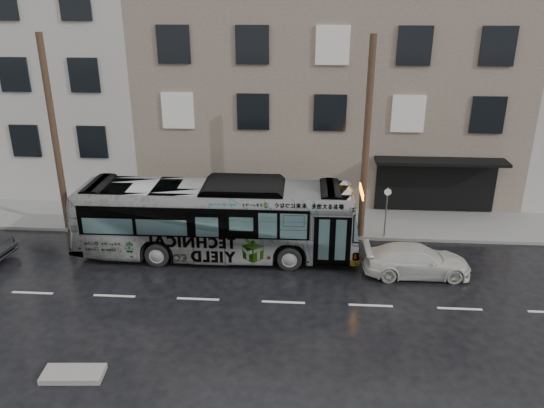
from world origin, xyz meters
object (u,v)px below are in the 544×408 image
at_px(bus, 216,219).
at_px(white_sedan, 417,260).
at_px(sign_post, 386,212).
at_px(utility_pole_front, 366,142).
at_px(utility_pole_rear, 55,136).

bearing_deg(bus, white_sedan, -98.84).
bearing_deg(sign_post, bus, -164.53).
bearing_deg(utility_pole_front, sign_post, 0.00).
height_order(utility_pole_rear, bus, utility_pole_rear).
relative_size(utility_pole_front, white_sedan, 2.10).
height_order(utility_pole_front, utility_pole_rear, same).
relative_size(sign_post, bus, 0.20).
height_order(bus, white_sedan, bus).
height_order(utility_pole_rear, white_sedan, utility_pole_rear).
distance_m(utility_pole_rear, sign_post, 15.46).
bearing_deg(bus, utility_pole_rear, 74.40).
distance_m(utility_pole_front, bus, 7.32).
bearing_deg(utility_pole_rear, white_sedan, -11.66).
xyz_separation_m(utility_pole_rear, white_sedan, (15.95, -3.29, -4.03)).
bearing_deg(utility_pole_rear, sign_post, 0.00).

